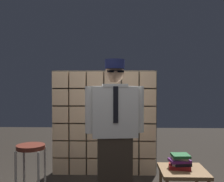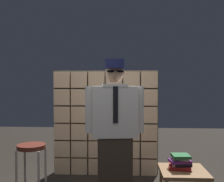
{
  "view_description": "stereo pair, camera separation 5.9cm",
  "coord_description": "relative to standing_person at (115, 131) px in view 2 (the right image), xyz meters",
  "views": [
    {
      "loc": [
        0.26,
        -2.74,
        1.47
      ],
      "look_at": [
        0.16,
        0.35,
        1.38
      ],
      "focal_mm": 42.41,
      "sensor_mm": 36.0,
      "label": 1
    },
    {
      "loc": [
        0.32,
        -2.73,
        1.47
      ],
      "look_at": [
        0.16,
        0.35,
        1.38
      ],
      "focal_mm": 42.41,
      "sensor_mm": 36.0,
      "label": 2
    }
  ],
  "objects": [
    {
      "name": "glass_block_wall",
      "position": [
        -0.2,
        1.14,
        -0.08
      ],
      "size": [
        1.7,
        0.1,
        1.7
      ],
      "color": "#E0B78C",
      "rests_on": "ground"
    },
    {
      "name": "standing_person",
      "position": [
        0.0,
        0.0,
        0.0
      ],
      "size": [
        0.7,
        0.32,
        1.75
      ],
      "rotation": [
        0.0,
        0.0,
        0.12
      ],
      "color": "#382D23",
      "rests_on": "ground"
    },
    {
      "name": "bar_stool",
      "position": [
        -1.01,
        0.02,
        -0.37
      ],
      "size": [
        0.34,
        0.34,
        0.73
      ],
      "color": "#592319",
      "rests_on": "ground"
    },
    {
      "name": "side_table",
      "position": [
        0.78,
        -0.09,
        -0.49
      ],
      "size": [
        0.52,
        0.52,
        0.49
      ],
      "color": "brown",
      "rests_on": "ground"
    },
    {
      "name": "book_stack",
      "position": [
        0.76,
        -0.06,
        -0.35
      ],
      "size": [
        0.27,
        0.22,
        0.17
      ],
      "color": "maroon",
      "rests_on": "side_table"
    },
    {
      "name": "coffee_mug",
      "position": [
        0.7,
        -0.09,
        -0.38
      ],
      "size": [
        0.13,
        0.08,
        0.09
      ],
      "color": "silver",
      "rests_on": "side_table"
    }
  ]
}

